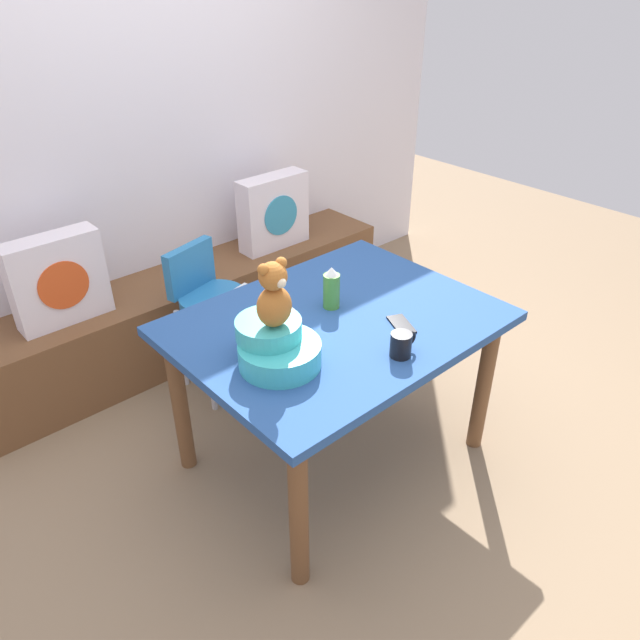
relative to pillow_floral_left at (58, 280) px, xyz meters
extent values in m
plane|color=#8C7256|center=(0.68, -1.22, -0.68)|extent=(8.00, 8.00, 0.00)
cube|color=silver|center=(0.68, 0.29, 0.62)|extent=(4.40, 0.10, 2.60)
cube|color=brown|center=(0.68, 0.02, -0.45)|extent=(2.60, 0.44, 0.46)
cube|color=silver|center=(0.00, 0.00, 0.00)|extent=(0.44, 0.14, 0.44)
cylinder|color=#D84C1E|center=(0.00, -0.07, 0.00)|extent=(0.24, 0.01, 0.24)
cube|color=silver|center=(1.30, 0.00, 0.00)|extent=(0.44, 0.14, 0.44)
cylinder|color=teal|center=(1.30, -0.07, 0.00)|extent=(0.24, 0.01, 0.24)
cube|color=#264C8C|center=(0.68, -1.22, 0.04)|extent=(1.27, 0.98, 0.04)
cylinder|color=brown|center=(0.13, -1.61, -0.33)|extent=(0.07, 0.07, 0.70)
cylinder|color=brown|center=(1.22, -1.61, -0.33)|extent=(0.07, 0.07, 0.70)
cylinder|color=brown|center=(0.13, -0.82, -0.33)|extent=(0.07, 0.07, 0.70)
cylinder|color=brown|center=(1.22, -0.82, -0.33)|extent=(0.07, 0.07, 0.70)
cylinder|color=#2672B2|center=(0.58, -0.43, -0.17)|extent=(0.34, 0.34, 0.10)
cube|color=#2672B2|center=(0.54, -0.29, -0.01)|extent=(0.30, 0.12, 0.24)
cube|color=white|center=(0.63, -0.60, -0.10)|extent=(0.34, 0.27, 0.02)
cylinder|color=silver|center=(0.44, -0.57, -0.45)|extent=(0.03, 0.03, 0.46)
cylinder|color=silver|center=(0.72, -0.57, -0.45)|extent=(0.03, 0.03, 0.46)
cylinder|color=silver|center=(0.44, -0.29, -0.45)|extent=(0.03, 0.03, 0.46)
cylinder|color=silver|center=(0.72, -0.29, -0.45)|extent=(0.03, 0.03, 0.46)
cylinder|color=#3CB7BB|center=(0.31, -1.31, 0.10)|extent=(0.30, 0.30, 0.09)
cylinder|color=#3CB7BB|center=(0.31, -1.25, 0.18)|extent=(0.24, 0.24, 0.07)
ellipsoid|color=#AE6528|center=(0.31, -1.29, 0.29)|extent=(0.13, 0.11, 0.15)
sphere|color=#AE6528|center=(0.31, -1.29, 0.41)|extent=(0.10, 0.10, 0.10)
sphere|color=beige|center=(0.31, -1.33, 0.40)|extent=(0.04, 0.04, 0.04)
sphere|color=#AE6528|center=(0.27, -1.29, 0.45)|extent=(0.04, 0.04, 0.04)
sphere|color=#AE6528|center=(0.35, -1.29, 0.45)|extent=(0.04, 0.04, 0.04)
cylinder|color=#4C8C33|center=(0.73, -1.13, 0.13)|extent=(0.07, 0.07, 0.15)
cone|color=white|center=(0.73, -1.13, 0.23)|extent=(0.06, 0.06, 0.03)
cylinder|color=black|center=(0.68, -1.56, 0.11)|extent=(0.08, 0.08, 0.09)
torus|color=black|center=(0.73, -1.56, 0.11)|extent=(0.06, 0.01, 0.06)
cylinder|color=white|center=(0.49, -1.03, 0.07)|extent=(0.20, 0.20, 0.01)
cube|color=black|center=(0.84, -1.42, 0.06)|extent=(0.12, 0.16, 0.01)
camera|label=1|loc=(-0.76, -2.73, 1.34)|focal=33.84mm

